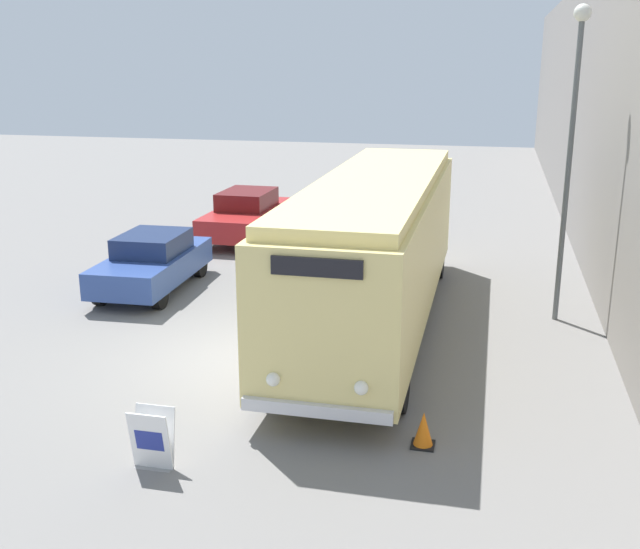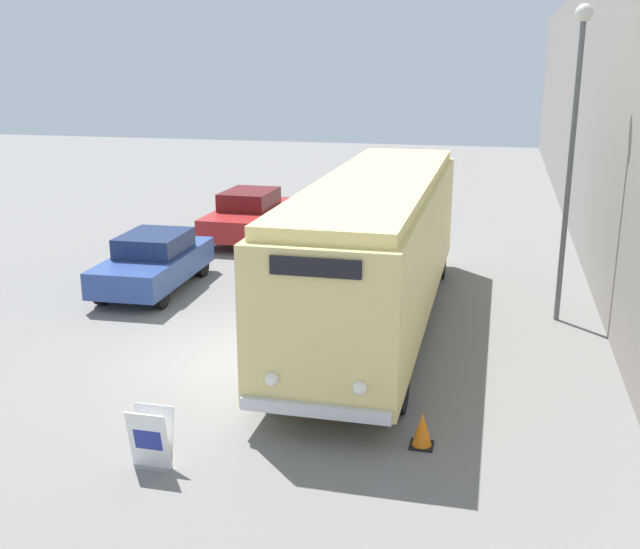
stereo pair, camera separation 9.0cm
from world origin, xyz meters
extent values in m
plane|color=slate|center=(0.00, 0.00, 0.00)|extent=(80.00, 80.00, 0.00)
cube|color=gray|center=(7.29, 10.00, 4.18)|extent=(0.30, 60.00, 8.37)
cylinder|color=black|center=(1.10, -1.56, 0.47)|extent=(0.28, 0.94, 0.94)
cylinder|color=black|center=(3.26, -1.56, 0.47)|extent=(0.28, 0.94, 0.94)
cylinder|color=black|center=(1.10, 6.72, 0.47)|extent=(0.28, 0.94, 0.94)
cylinder|color=black|center=(3.26, 6.72, 0.47)|extent=(0.28, 0.94, 0.94)
cube|color=#E5D17F|center=(2.18, 2.58, 1.77)|extent=(2.48, 11.08, 2.61)
cube|color=#F3DD87|center=(2.18, 2.58, 3.20)|extent=(2.28, 10.64, 0.24)
cube|color=silver|center=(2.18, -3.02, 0.59)|extent=(2.35, 0.12, 0.20)
sphere|color=white|center=(1.50, -2.99, 1.02)|extent=(0.22, 0.22, 0.22)
sphere|color=white|center=(2.86, -2.99, 1.02)|extent=(0.22, 0.22, 0.22)
cube|color=black|center=(2.18, -2.98, 2.83)|extent=(1.36, 0.06, 0.28)
cube|color=gray|center=(0.04, -4.18, 0.00)|extent=(0.55, 0.20, 0.01)
cube|color=white|center=(0.04, -4.26, 0.46)|extent=(0.61, 0.19, 0.92)
cube|color=white|center=(0.04, -4.10, 0.46)|extent=(0.61, 0.19, 0.92)
cube|color=navy|center=(0.04, -4.28, 0.48)|extent=(0.43, 0.06, 0.32)
cylinder|color=#595E60|center=(6.14, 3.90, 3.26)|extent=(0.12, 0.12, 6.52)
sphere|color=silver|center=(6.14, 3.90, 6.63)|extent=(0.36, 0.36, 0.36)
cylinder|color=black|center=(-4.49, 2.49, 0.30)|extent=(0.22, 0.61, 0.61)
cylinder|color=black|center=(-2.98, 2.55, 0.30)|extent=(0.22, 0.61, 0.61)
cylinder|color=black|center=(-4.60, 5.29, 0.30)|extent=(0.22, 0.61, 0.61)
cylinder|color=black|center=(-3.09, 5.35, 0.30)|extent=(0.22, 0.61, 0.61)
cube|color=#2D478C|center=(-3.79, 3.92, 0.63)|extent=(1.93, 4.27, 0.65)
cube|color=#19274D|center=(-3.79, 4.02, 1.21)|extent=(1.58, 1.95, 0.51)
cylinder|color=black|center=(-4.06, 8.30, 0.34)|extent=(0.22, 0.68, 0.68)
cylinder|color=black|center=(-2.51, 8.29, 0.34)|extent=(0.22, 0.68, 0.68)
cylinder|color=black|center=(-4.03, 11.52, 0.34)|extent=(0.22, 0.68, 0.68)
cylinder|color=black|center=(-2.47, 11.51, 0.34)|extent=(0.22, 0.68, 0.68)
cube|color=#A52323|center=(-3.27, 9.91, 0.68)|extent=(1.87, 4.64, 0.69)
cube|color=#5B1313|center=(-3.27, 10.02, 1.31)|extent=(1.57, 2.09, 0.56)
cube|color=black|center=(3.77, -2.66, 0.01)|extent=(0.36, 0.36, 0.03)
cone|color=orange|center=(3.77, -2.66, 0.30)|extent=(0.30, 0.30, 0.53)
camera|label=1|loc=(4.58, -13.05, 5.69)|focal=42.00mm
camera|label=2|loc=(4.67, -13.03, 5.69)|focal=42.00mm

